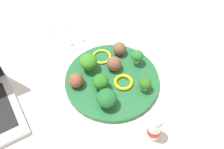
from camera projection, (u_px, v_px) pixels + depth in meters
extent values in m
plane|color=silver|center=(112.00, 82.00, 0.78)|extent=(4.00, 4.00, 0.00)
cylinder|color=#236638|center=(112.00, 80.00, 0.77)|extent=(0.28, 0.28, 0.02)
cylinder|color=#9DC26B|center=(100.00, 86.00, 0.74)|extent=(0.01, 0.01, 0.01)
ellipsoid|color=#287121|center=(100.00, 81.00, 0.72)|extent=(0.05, 0.05, 0.04)
cylinder|color=#8DBC71|center=(89.00, 67.00, 0.78)|extent=(0.02, 0.02, 0.02)
ellipsoid|color=#378322|center=(88.00, 61.00, 0.76)|extent=(0.05, 0.05, 0.04)
cylinder|color=#AAC783|center=(137.00, 61.00, 0.79)|extent=(0.01, 0.01, 0.02)
ellipsoid|color=#28732F|center=(137.00, 56.00, 0.78)|extent=(0.04, 0.04, 0.03)
cylinder|color=#A7C980|center=(144.00, 87.00, 0.74)|extent=(0.02, 0.02, 0.02)
ellipsoid|color=#2F6720|center=(145.00, 83.00, 0.72)|extent=(0.04, 0.04, 0.03)
cylinder|color=#98BA70|center=(107.00, 103.00, 0.71)|extent=(0.02, 0.02, 0.01)
ellipsoid|color=#226630|center=(107.00, 98.00, 0.68)|extent=(0.06, 0.06, 0.04)
sphere|color=brown|center=(114.00, 64.00, 0.77)|extent=(0.04, 0.04, 0.04)
sphere|color=brown|center=(119.00, 49.00, 0.81)|extent=(0.04, 0.04, 0.04)
sphere|color=brown|center=(76.00, 80.00, 0.73)|extent=(0.04, 0.04, 0.04)
torus|color=yellow|center=(102.00, 57.00, 0.81)|extent=(0.08, 0.08, 0.01)
torus|color=yellow|center=(123.00, 82.00, 0.75)|extent=(0.08, 0.08, 0.01)
cube|color=white|center=(67.00, 34.00, 0.90)|extent=(0.18, 0.13, 0.01)
cube|color=silver|center=(65.00, 37.00, 0.88)|extent=(0.09, 0.02, 0.01)
cube|color=silver|center=(55.00, 28.00, 0.91)|extent=(0.03, 0.02, 0.01)
cube|color=white|center=(75.00, 34.00, 0.89)|extent=(0.09, 0.02, 0.01)
cube|color=silver|center=(63.00, 24.00, 0.93)|extent=(0.06, 0.02, 0.01)
cylinder|color=white|center=(154.00, 129.00, 0.64)|extent=(0.04, 0.04, 0.07)
cylinder|color=red|center=(154.00, 130.00, 0.65)|extent=(0.04, 0.04, 0.02)
cylinder|color=silver|center=(156.00, 122.00, 0.61)|extent=(0.03, 0.03, 0.01)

